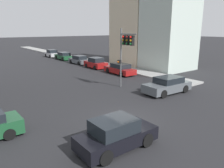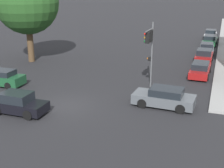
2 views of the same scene
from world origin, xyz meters
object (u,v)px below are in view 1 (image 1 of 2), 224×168
(crossing_car_0, at_px, (167,85))
(parked_car_2, at_px, (79,60))
(traffic_signal, at_px, (126,46))
(parked_car_3, at_px, (64,56))
(crossing_car_1, at_px, (116,134))
(parked_car_1, at_px, (96,63))
(parked_car_0, at_px, (120,69))
(parked_car_4, at_px, (52,54))

(crossing_car_0, height_order, parked_car_2, crossing_car_0)
(traffic_signal, xyz_separation_m, parked_car_3, (4.04, 22.33, -3.41))
(crossing_car_1, bearing_deg, traffic_signal, 47.33)
(crossing_car_0, distance_m, crossing_car_1, 10.59)
(crossing_car_0, bearing_deg, parked_car_1, -94.54)
(parked_car_0, xyz_separation_m, parked_car_3, (0.10, 16.69, 0.02))
(crossing_car_1, height_order, parked_car_4, crossing_car_1)
(parked_car_1, height_order, parked_car_4, parked_car_1)
(parked_car_3, bearing_deg, parked_car_4, 4.06)
(crossing_car_1, distance_m, parked_car_0, 17.83)
(parked_car_0, xyz_separation_m, parked_car_2, (-0.01, 10.60, -0.01))
(traffic_signal, distance_m, parked_car_0, 7.69)
(traffic_signal, height_order, parked_car_0, traffic_signal)
(parked_car_2, bearing_deg, crossing_car_1, 152.60)
(crossing_car_1, xyz_separation_m, parked_car_1, (11.39, 19.28, 0.01))
(parked_car_2, bearing_deg, parked_car_4, -1.95)
(parked_car_4, bearing_deg, crossing_car_0, 177.98)
(parked_car_1, xyz_separation_m, parked_car_2, (0.01, 5.02, -0.07))
(parked_car_3, bearing_deg, parked_car_1, -178.49)
(parked_car_2, relative_size, parked_car_3, 0.87)
(parked_car_2, bearing_deg, parked_car_3, -3.32)
(parked_car_3, bearing_deg, crossing_car_0, 177.74)
(crossing_car_1, distance_m, parked_car_4, 37.40)
(crossing_car_0, height_order, crossing_car_1, crossing_car_1)
(parked_car_1, bearing_deg, parked_car_4, 0.79)
(traffic_signal, relative_size, crossing_car_0, 1.23)
(parked_car_1, relative_size, parked_car_2, 0.93)
(crossing_car_0, relative_size, parked_car_1, 1.18)
(traffic_signal, bearing_deg, crossing_car_1, 49.10)
(crossing_car_1, distance_m, parked_car_3, 32.50)
(parked_car_1, distance_m, parked_car_3, 11.11)
(parked_car_1, relative_size, parked_car_4, 1.00)
(parked_car_0, distance_m, parked_car_2, 10.60)
(parked_car_4, bearing_deg, traffic_signal, 173.34)
(traffic_signal, relative_size, parked_car_3, 1.17)
(parked_car_0, relative_size, parked_car_3, 0.97)
(parked_car_0, relative_size, parked_car_1, 1.20)
(crossing_car_0, xyz_separation_m, parked_car_0, (1.89, 9.08, -0.04))
(parked_car_3, height_order, parked_car_4, parked_car_4)
(parked_car_0, bearing_deg, parked_car_2, 1.54)
(parked_car_0, xyz_separation_m, parked_car_1, (-0.02, 5.58, 0.07))
(crossing_car_0, relative_size, parked_car_2, 1.10)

